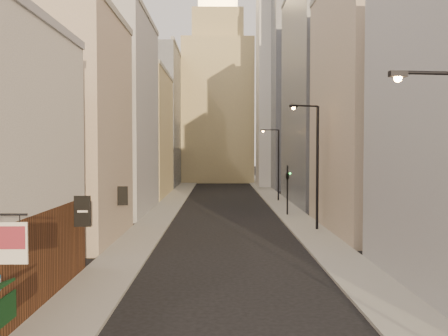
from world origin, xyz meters
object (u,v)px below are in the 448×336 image
at_px(clock_tower, 218,95).
at_px(traffic_light_right, 287,178).
at_px(streetlamp_mid, 315,160).
at_px(streetlamp_far, 277,160).
at_px(white_tower, 280,81).

height_order(clock_tower, traffic_light_right, clock_tower).
distance_m(streetlamp_mid, traffic_light_right, 9.26).
height_order(streetlamp_mid, streetlamp_far, streetlamp_mid).
bearing_deg(streetlamp_mid, white_tower, 64.90).
bearing_deg(white_tower, traffic_light_right, -95.84).
bearing_deg(white_tower, streetlamp_far, -97.80).
relative_size(clock_tower, streetlamp_mid, 4.46).
distance_m(streetlamp_mid, streetlamp_far, 22.48).
relative_size(white_tower, traffic_light_right, 8.30).
bearing_deg(clock_tower, traffic_light_right, -82.51).
distance_m(clock_tower, white_tower, 17.83).
height_order(streetlamp_mid, traffic_light_right, streetlamp_mid).
bearing_deg(streetlamp_far, white_tower, 73.40).
xyz_separation_m(white_tower, streetlamp_mid, (-3.08, -48.20, -12.85)).
relative_size(white_tower, streetlamp_mid, 4.12).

